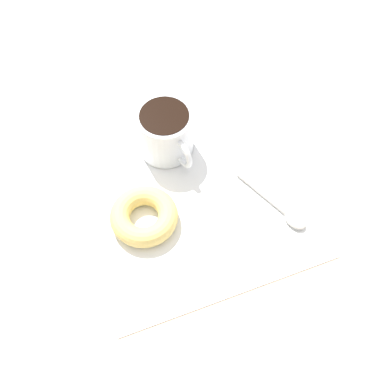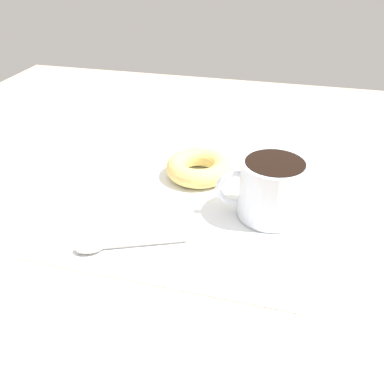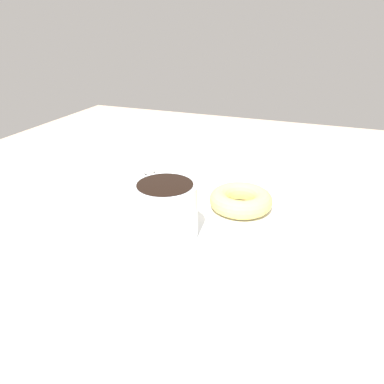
% 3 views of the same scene
% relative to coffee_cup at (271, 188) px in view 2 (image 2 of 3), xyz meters
% --- Properties ---
extents(ground_plane, '(1.20, 1.20, 0.02)m').
position_rel_coffee_cup_xyz_m(ground_plane, '(-0.12, 0.00, -0.05)').
color(ground_plane, tan).
extents(napkin, '(0.34, 0.34, 0.00)m').
position_rel_coffee_cup_xyz_m(napkin, '(-0.11, -0.00, -0.04)').
color(napkin, white).
rests_on(napkin, ground_plane).
extents(coffee_cup, '(0.12, 0.09, 0.08)m').
position_rel_coffee_cup_xyz_m(coffee_cup, '(0.00, 0.00, 0.00)').
color(coffee_cup, silver).
rests_on(coffee_cup, napkin).
extents(donut, '(0.10, 0.10, 0.03)m').
position_rel_coffee_cup_xyz_m(donut, '(-0.12, 0.08, -0.03)').
color(donut, '#E5C66B').
rests_on(donut, napkin).
extents(spoon, '(0.13, 0.07, 0.01)m').
position_rel_coffee_cup_xyz_m(spoon, '(-0.18, -0.12, -0.04)').
color(spoon, '#B7B2A8').
rests_on(spoon, napkin).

